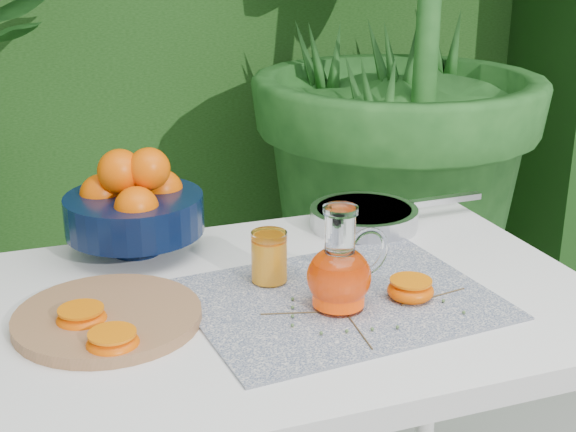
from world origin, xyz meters
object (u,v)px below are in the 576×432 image
object	(u,v)px
white_table	(292,338)
cutting_board	(108,317)
fruit_bowl	(134,205)
saute_pan	(365,216)
juice_pitcher	(340,273)

from	to	relation	value
white_table	cutting_board	world-z (taller)	cutting_board
fruit_bowl	cutting_board	bearing A→B (deg)	-108.49
saute_pan	cutting_board	bearing A→B (deg)	-155.75
juice_pitcher	cutting_board	bearing A→B (deg)	167.69
fruit_bowl	saute_pan	distance (m)	0.46
cutting_board	fruit_bowl	distance (m)	0.30
white_table	cutting_board	distance (m)	0.31
juice_pitcher	white_table	bearing A→B (deg)	123.81
cutting_board	saute_pan	bearing A→B (deg)	24.25
cutting_board	saute_pan	xyz separation A→B (m)	(0.55, 0.25, 0.01)
juice_pitcher	saute_pan	distance (m)	0.38
white_table	juice_pitcher	world-z (taller)	juice_pitcher
fruit_bowl	saute_pan	world-z (taller)	fruit_bowl
fruit_bowl	saute_pan	bearing A→B (deg)	-3.34
white_table	saute_pan	xyz separation A→B (m)	(0.25, 0.25, 0.10)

